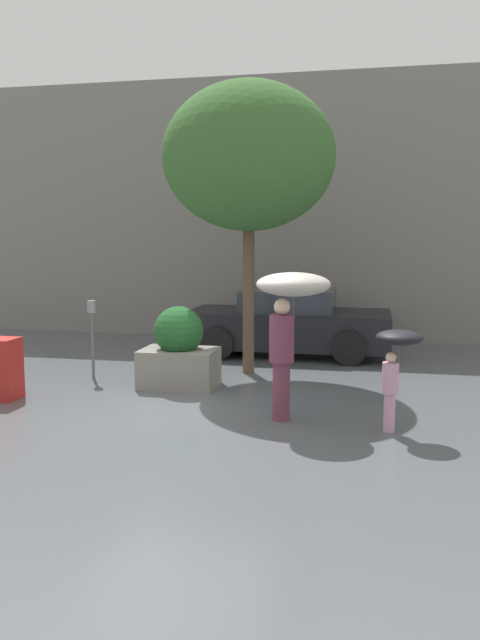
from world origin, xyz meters
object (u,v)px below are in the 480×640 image
object	(u,v)px
person_child	(396,354)
newspaper_box	(1,369)
planter_box	(179,351)
street_tree	(249,158)
parked_car_near	(288,323)
parking_meter	(92,323)
person_adult	(290,305)

from	to	relation	value
person_child	newspaper_box	size ratio (longest dim) A/B	1.39
planter_box	street_tree	world-z (taller)	street_tree
parked_car_near	planter_box	bearing A→B (deg)	157.51
newspaper_box	person_child	bearing A→B (deg)	-4.75
parking_meter	person_child	bearing A→B (deg)	-22.23
parking_meter	newspaper_box	world-z (taller)	parking_meter
parked_car_near	street_tree	bearing A→B (deg)	167.36
parked_car_near	newspaper_box	world-z (taller)	parked_car_near
planter_box	person_adult	bearing A→B (deg)	-37.21
parking_meter	planter_box	bearing A→B (deg)	-9.09
street_tree	person_adult	bearing A→B (deg)	-68.70
parking_meter	person_adult	bearing A→B (deg)	-26.09
street_tree	newspaper_box	world-z (taller)	street_tree
planter_box	parked_car_near	xyz separation A→B (m)	(1.34, 3.19, 0.06)
person_adult	parking_meter	xyz separation A→B (m)	(-3.51, 1.72, -0.56)
parked_car_near	newspaper_box	xyz separation A→B (m)	(-3.66, -4.44, -0.17)
planter_box	newspaper_box	world-z (taller)	planter_box
person_child	street_tree	distance (m)	4.65
planter_box	street_tree	xyz separation A→B (m)	(0.89, 1.22, 3.11)
person_child	newspaper_box	xyz separation A→B (m)	(-5.58, 0.46, -0.52)
planter_box	person_child	bearing A→B (deg)	-27.90
person_child	street_tree	size ratio (longest dim) A/B	0.25
planter_box	newspaper_box	bearing A→B (deg)	-151.62
planter_box	newspaper_box	xyz separation A→B (m)	(-2.33, -1.26, -0.12)
newspaper_box	person_adult	bearing A→B (deg)	-2.82
planter_box	parking_meter	distance (m)	1.64
person_adult	newspaper_box	distance (m)	4.39
parking_meter	parked_car_near	bearing A→B (deg)	45.16
person_child	street_tree	world-z (taller)	street_tree
person_adult	parked_car_near	bearing A→B (deg)	80.59
parked_car_near	newspaper_box	size ratio (longest dim) A/B	4.50
person_adult	person_child	xyz separation A→B (m)	(1.32, -0.25, -0.54)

